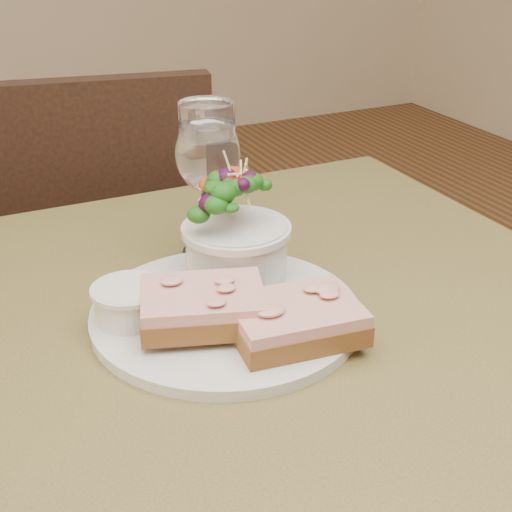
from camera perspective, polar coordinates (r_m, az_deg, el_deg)
name	(u,v)px	position (r m, az deg, el deg)	size (l,w,h in m)	color
cafe_table	(258,401)	(0.80, 0.20, -11.53)	(0.80, 0.80, 0.75)	#4A3F20
chair_far	(102,354)	(1.53, -12.21, -7.64)	(0.49, 0.49, 0.90)	black
dinner_plate	(226,313)	(0.74, -2.44, -4.60)	(0.28, 0.28, 0.01)	silver
sandwich_front	(295,320)	(0.69, 3.17, -5.12)	(0.13, 0.10, 0.03)	#4E2914
sandwich_back	(203,306)	(0.70, -4.25, -3.98)	(0.14, 0.12, 0.03)	#4E2914
ramekin	(129,301)	(0.73, -10.13, -3.56)	(0.07, 0.07, 0.04)	silver
salad_bowl	(236,227)	(0.78, -1.59, 2.35)	(0.11, 0.11, 0.13)	silver
garnish	(133,284)	(0.78, -9.83, -2.25)	(0.05, 0.04, 0.02)	#09360A
wine_glass	(208,158)	(0.83, -3.87, 7.80)	(0.08, 0.08, 0.18)	white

